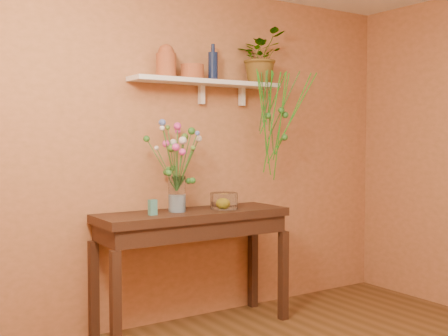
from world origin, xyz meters
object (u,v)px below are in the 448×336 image
(glass_vase, at_px, (177,197))
(bouquet, at_px, (177,148))
(blue_bottle, at_px, (213,66))
(glass_bowl, at_px, (224,202))
(terracotta_jug, at_px, (166,62))
(spider_plant, at_px, (260,57))
(sideboard, at_px, (193,228))

(glass_vase, xyz_separation_m, bouquet, (0.00, 0.00, 0.37))
(blue_bottle, bearing_deg, glass_bowl, -89.14)
(terracotta_jug, height_order, spider_plant, spider_plant)
(terracotta_jug, height_order, bouquet, terracotta_jug)
(blue_bottle, xyz_separation_m, glass_bowl, (0.00, -0.16, -1.08))
(sideboard, distance_m, glass_bowl, 0.33)
(glass_bowl, bearing_deg, sideboard, 172.09)
(blue_bottle, bearing_deg, terracotta_jug, 179.60)
(blue_bottle, height_order, glass_vase, blue_bottle)
(sideboard, distance_m, bouquet, 0.63)
(blue_bottle, bearing_deg, glass_vase, -164.46)
(spider_plant, xyz_separation_m, glass_vase, (-0.86, -0.12, -1.13))
(terracotta_jug, distance_m, blue_bottle, 0.42)
(glass_vase, bearing_deg, spider_plant, 7.71)
(terracotta_jug, xyz_separation_m, bouquet, (0.03, -0.11, -0.66))
(sideboard, relative_size, terracotta_jug, 6.00)
(terracotta_jug, relative_size, blue_bottle, 0.87)
(sideboard, height_order, bouquet, bouquet)
(sideboard, bearing_deg, terracotta_jug, 141.72)
(terracotta_jug, height_order, blue_bottle, blue_bottle)
(sideboard, xyz_separation_m, glass_vase, (-0.13, 0.02, 0.25))
(sideboard, bearing_deg, glass_vase, 173.38)
(bouquet, height_order, glass_bowl, bouquet)
(glass_vase, bearing_deg, bouquet, 62.41)
(sideboard, xyz_separation_m, blue_bottle, (0.26, 0.12, 1.27))
(glass_vase, relative_size, glass_bowl, 1.27)
(glass_bowl, bearing_deg, terracotta_jug, 158.90)
(blue_bottle, distance_m, spider_plant, 0.49)
(glass_vase, bearing_deg, terracotta_jug, 104.95)
(blue_bottle, xyz_separation_m, bouquet, (-0.39, -0.10, -0.66))
(blue_bottle, bearing_deg, spider_plant, 1.07)
(glass_bowl, bearing_deg, bouquet, 172.02)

